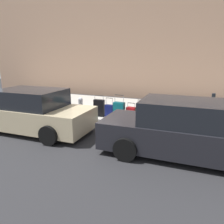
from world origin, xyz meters
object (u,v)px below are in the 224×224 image
Objects in this scene: suitcase_navy_6 at (109,111)px; parked_car_charcoal_0 at (185,131)px; bollard_post at (66,104)px; suitcase_silver_1 at (166,114)px; suitcase_maroon_2 at (154,114)px; suitcase_red_4 at (131,113)px; suitcase_teal_5 at (119,111)px; suitcase_black_7 at (99,108)px; suitcase_olive_3 at (142,113)px; suitcase_black_0 at (179,117)px; fire_hydrant at (81,105)px; parking_meter at (212,105)px; parked_car_beige_1 at (32,112)px.

parked_car_charcoal_0 reaches higher than suitcase_navy_6.
suitcase_navy_6 is at bearing -175.70° from bollard_post.
suitcase_silver_1 is at bearing 178.97° from suitcase_navy_6.
suitcase_maroon_2 is at bearing -59.83° from parked_car_charcoal_0.
suitcase_red_4 is 0.69× the size of suitcase_teal_5.
parked_car_charcoal_0 is (-3.74, 2.32, 0.22)m from suitcase_black_7.
suitcase_olive_3 is at bearing -52.62° from parked_car_charcoal_0.
suitcase_black_0 is 2.89m from suitcase_navy_6.
suitcase_silver_1 reaches higher than suitcase_maroon_2.
suitcase_red_4 is (0.48, -0.01, -0.07)m from suitcase_olive_3.
suitcase_black_7 is 0.95m from fire_hydrant.
suitcase_navy_6 is at bearing -177.27° from suitcase_black_7.
parked_car_charcoal_0 is (-0.38, 2.40, 0.28)m from suitcase_black_0.
suitcase_olive_3 is 0.97m from suitcase_teal_5.
suitcase_red_4 is at bearing 0.23° from suitcase_black_0.
suitcase_silver_1 is at bearing 174.89° from suitcase_olive_3.
parking_meter is (-4.01, -0.24, 0.55)m from suitcase_navy_6.
suitcase_maroon_2 is 2.44m from suitcase_black_7.
suitcase_black_7 is at bearing 179.09° from fire_hydrant.
parked_car_beige_1 reaches higher than parking_meter.
suitcase_teal_5 reaches higher than bollard_post.
suitcase_maroon_2 is at bearing 178.69° from fire_hydrant.
suitcase_black_0 is 1.17× the size of suitcase_red_4.
parking_meter is (-3.04, -0.19, 0.57)m from suitcase_red_4.
suitcase_silver_1 reaches higher than suitcase_red_4.
suitcase_silver_1 reaches higher than fire_hydrant.
suitcase_teal_5 is 3.57m from parking_meter.
suitcase_olive_3 is 1.01× the size of suitcase_navy_6.
suitcase_teal_5 is 0.82× the size of parking_meter.
suitcase_teal_5 is (1.94, 0.04, -0.03)m from suitcase_silver_1.
suitcase_silver_1 is at bearing -174.78° from suitcase_maroon_2.
suitcase_olive_3 reaches higher than fire_hydrant.
parked_car_charcoal_0 is (-2.30, 2.39, 0.33)m from suitcase_red_4.
parked_car_charcoal_0 reaches higher than suitcase_black_7.
parked_car_charcoal_0 reaches higher than suitcase_maroon_2.
bollard_post reaches higher than fire_hydrant.
suitcase_navy_6 is 4.03m from parked_car_charcoal_0.
fire_hydrant is (2.87, 0.05, 0.08)m from suitcase_olive_3.
suitcase_black_0 is 1.01× the size of suitcase_maroon_2.
fire_hydrant is 0.17× the size of parked_car_charcoal_0.
parking_meter is (-3.53, -0.33, 0.46)m from suitcase_teal_5.
suitcase_teal_5 is 1.91m from fire_hydrant.
suitcase_black_0 is at bearing -179.77° from suitcase_red_4.
parked_car_charcoal_0 is (0.74, 2.58, -0.23)m from parking_meter.
parked_car_charcoal_0 is (-5.37, 2.18, 0.15)m from bollard_post.
suitcase_red_4 is 0.81× the size of bollard_post.
parking_meter is at bearing -174.70° from suitcase_teal_5.
parked_car_charcoal_0 reaches higher than suitcase_black_0.
fire_hydrant is at bearing 2.63° from parking_meter.
suitcase_teal_5 is 1.20× the size of suitcase_navy_6.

